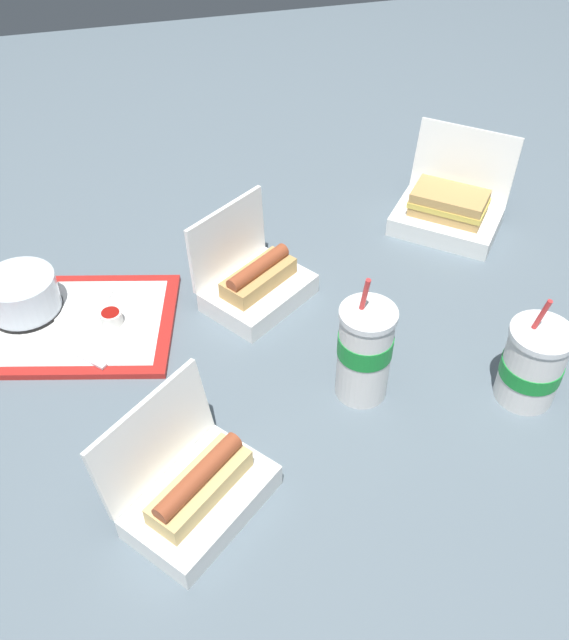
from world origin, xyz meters
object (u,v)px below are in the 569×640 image
cake_container (22,295)px  clamshell_hotdog_back (196,489)px  ketchup_cup (111,317)px  food_tray (70,324)px  clamshell_sandwich_left (449,209)px  soda_cup_front (365,351)px  clamshell_hotdog_corner (255,282)px  plastic_fork (80,355)px  soda_cup_back (532,364)px

cake_container → clamshell_hotdog_back: 0.53m
cake_container → ketchup_cup: (-0.15, 0.07, -0.02)m
food_tray → cake_container: cake_container is taller
cake_container → clamshell_sandwich_left: clamshell_sandwich_left is taller
food_tray → soda_cup_front: size_ratio=1.80×
food_tray → clamshell_hotdog_corner: clamshell_hotdog_corner is taller
cake_container → clamshell_hotdog_back: (-0.24, 0.47, -0.01)m
plastic_fork → clamshell_sandwich_left: (-0.76, -0.21, 0.03)m
clamshell_sandwich_left → soda_cup_back: size_ratio=1.38×
food_tray → soda_cup_back: 0.79m
ketchup_cup → clamshell_sandwich_left: 0.72m
clamshell_sandwich_left → soda_cup_front: (0.32, 0.39, 0.05)m
plastic_fork → clamshell_hotdog_corner: clamshell_hotdog_corner is taller
food_tray → clamshell_sandwich_left: bearing=-171.4°
soda_cup_front → soda_cup_back: soda_cup_front is taller
soda_cup_front → ketchup_cup: bearing=-33.3°
ketchup_cup → plastic_fork: ketchup_cup is taller
food_tray → ketchup_cup: (-0.07, 0.02, 0.02)m
ketchup_cup → soda_cup_back: bearing=152.9°
clamshell_sandwich_left → soda_cup_back: soda_cup_back is taller
clamshell_sandwich_left → clamshell_hotdog_corner: bearing=16.1°
ketchup_cup → plastic_fork: size_ratio=0.36×
clamshell_hotdog_back → food_tray: bearing=-69.1°
plastic_fork → clamshell_hotdog_back: 0.36m
clamshell_sandwich_left → clamshell_hotdog_corner: 0.46m
food_tray → plastic_fork: plastic_fork is taller
cake_container → ketchup_cup: 0.17m
clamshell_sandwich_left → clamshell_hotdog_back: bearing=41.3°
food_tray → clamshell_sandwich_left: (-0.78, -0.12, 0.04)m
plastic_fork → clamshell_hotdog_back: size_ratio=0.43×
ketchup_cup → plastic_fork: (0.06, 0.07, -0.01)m
plastic_fork → clamshell_hotdog_back: bearing=159.5°
soda_cup_front → soda_cup_back: size_ratio=1.16×
soda_cup_back → clamshell_sandwich_left: bearing=-98.5°
food_tray → plastic_fork: size_ratio=3.83×
cake_container → plastic_fork: bearing=121.8°
soda_cup_front → clamshell_sandwich_left: bearing=-129.5°
soda_cup_back → cake_container: bearing=-26.9°
cake_container → clamshell_hotdog_back: clamshell_hotdog_back is taller
clamshell_hotdog_corner → soda_cup_front: 0.29m
food_tray → ketchup_cup: size_ratio=10.52×
soda_cup_front → plastic_fork: bearing=-22.3°
cake_container → clamshell_hotdog_back: bearing=116.4°
cake_container → soda_cup_front: 0.62m
ketchup_cup → clamshell_sandwich_left: size_ratio=0.14×
ketchup_cup → soda_cup_back: size_ratio=0.20×
soda_cup_front → food_tray: bearing=-31.0°
food_tray → clamshell_hotdog_back: bearing=110.9°
ketchup_cup → soda_cup_back: 0.71m
ketchup_cup → clamshell_hotdog_back: clamshell_hotdog_back is taller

